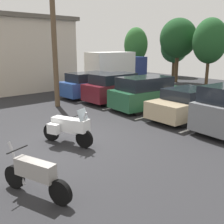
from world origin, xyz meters
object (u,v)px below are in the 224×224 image
Objects in this scene: motorcycle_second at (35,175)px; car_tan at (189,104)px; car_maroon at (116,88)px; box_truck at (116,67)px; car_blue at (92,85)px; car_green at (147,93)px; motorcycle_touring at (69,127)px; utility_pole at (54,41)px.

car_tan is (-1.76, 8.81, 0.20)m from motorcycle_second.
car_maroon is 8.92m from box_truck.
car_tan is (7.82, 0.32, -0.10)m from car_blue.
box_truck reaches higher than car_green.
car_blue is 0.79× the size of box_truck.
motorcycle_second is 0.44× the size of car_tan.
car_tan is at bearing 2.61° from car_green.
motorcycle_touring reaches higher than motorcycle_second.
car_green is at bearing 0.18° from car_maroon.
car_maroon is 4.79m from utility_pole.
car_blue is at bearing -175.67° from car_maroon.
car_tan is at bearing 2.31° from car_blue.
car_maroon reaches higher than motorcycle_touring.
car_green is 0.98× the size of car_tan.
box_truck reaches higher than motorcycle_touring.
motorcycle_second is 12.81m from car_blue.
car_blue is at bearing -177.85° from car_green.
car_blue reaches higher than motorcycle_second.
car_green reaches higher than car_maroon.
car_tan reaches higher than motorcycle_touring.
utility_pole is (-3.85, -3.64, 2.90)m from car_green.
car_tan is at bearing 1.40° from car_maroon.
utility_pole is at bearing -107.64° from car_maroon.
motorcycle_second is 20.09m from box_truck.
car_green is at bearing 43.40° from utility_pole.
box_truck is at bearing 155.06° from car_tan.
motorcycle_touring is 6.65m from car_green.
box_truck is (-4.33, 5.97, 0.71)m from car_blue.
car_maroon is 0.61× the size of utility_pole.
motorcycle_second is at bearing -46.10° from box_truck.
motorcycle_second is at bearing -41.56° from car_blue.
motorcycle_touring is at bearing -53.16° from car_maroon.
car_maroon is at bearing -40.58° from box_truck.
motorcycle_second is 0.42× the size of car_blue.
utility_pole is at bearing -136.60° from car_green.
box_truck is at bearing 133.90° from motorcycle_second.
car_tan is 8.16m from utility_pole.
car_green is 11.09m from box_truck.
car_maroon reaches higher than motorcycle_second.
motorcycle_second is at bearing -50.46° from car_maroon.
car_green is (-2.04, 6.33, 0.25)m from motorcycle_touring.
car_green is at bearing 107.89° from motorcycle_touring.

